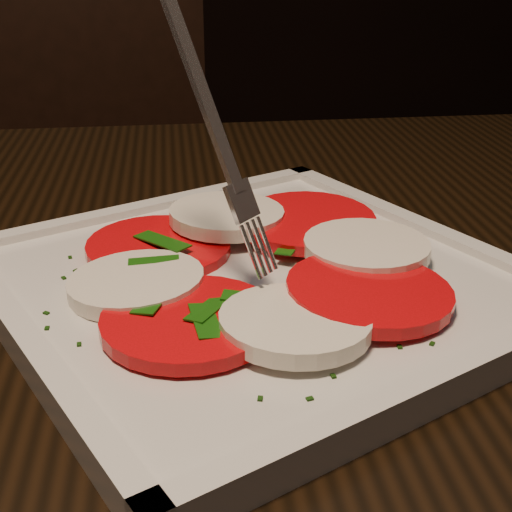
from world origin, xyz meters
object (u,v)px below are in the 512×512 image
fork (199,119)px  chair (105,189)px  plate (256,287)px  table (325,362)px

fork → chair: bearing=51.5°
plate → chair: bearing=96.7°
plate → fork: size_ratio=1.80×
plate → fork: fork is taller
chair → fork: bearing=-88.1°
table → chair: bearing=102.1°
chair → fork: size_ratio=5.30×
table → plate: (-0.07, -0.06, 0.11)m
plate → fork: 0.12m
table → chair: 0.83m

